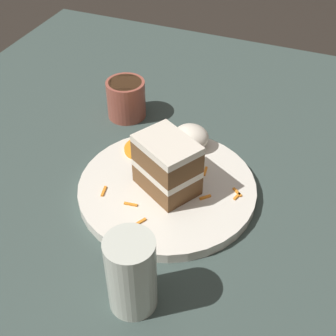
{
  "coord_description": "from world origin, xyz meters",
  "views": [
    {
      "loc": [
        -0.27,
        0.52,
        0.56
      ],
      "look_at": [
        -0.05,
        -0.0,
        0.07
      ],
      "focal_mm": 50.0,
      "sensor_mm": 36.0,
      "label": 1
    }
  ],
  "objects_px": {
    "cake_slice": "(167,165)",
    "drinking_glass": "(132,278)",
    "orange_garnish": "(143,149)",
    "plate": "(168,187)",
    "cream_dollop": "(191,137)",
    "coffee_mug": "(126,98)"
  },
  "relations": [
    {
      "from": "orange_garnish",
      "to": "drinking_glass",
      "type": "height_order",
      "value": "drinking_glass"
    },
    {
      "from": "orange_garnish",
      "to": "coffee_mug",
      "type": "relative_size",
      "value": 0.87
    },
    {
      "from": "drinking_glass",
      "to": "plate",
      "type": "bearing_deg",
      "value": -80.1
    },
    {
      "from": "plate",
      "to": "cake_slice",
      "type": "bearing_deg",
      "value": 102.59
    },
    {
      "from": "cake_slice",
      "to": "orange_garnish",
      "type": "height_order",
      "value": "cake_slice"
    },
    {
      "from": "cream_dollop",
      "to": "orange_garnish",
      "type": "relative_size",
      "value": 0.97
    },
    {
      "from": "orange_garnish",
      "to": "cake_slice",
      "type": "bearing_deg",
      "value": 136.36
    },
    {
      "from": "cake_slice",
      "to": "drinking_glass",
      "type": "height_order",
      "value": "drinking_glass"
    },
    {
      "from": "plate",
      "to": "cake_slice",
      "type": "xyz_separation_m",
      "value": [
        -0.0,
        0.01,
        0.06
      ]
    },
    {
      "from": "cake_slice",
      "to": "orange_garnish",
      "type": "xyz_separation_m",
      "value": [
        0.08,
        -0.07,
        -0.04
      ]
    },
    {
      "from": "cream_dollop",
      "to": "coffee_mug",
      "type": "distance_m",
      "value": 0.17
    },
    {
      "from": "cake_slice",
      "to": "cream_dollop",
      "type": "bearing_deg",
      "value": 30.62
    },
    {
      "from": "cake_slice",
      "to": "coffee_mug",
      "type": "height_order",
      "value": "cake_slice"
    },
    {
      "from": "cake_slice",
      "to": "drinking_glass",
      "type": "distance_m",
      "value": 0.21
    },
    {
      "from": "drinking_glass",
      "to": "coffee_mug",
      "type": "relative_size",
      "value": 1.55
    },
    {
      "from": "cream_dollop",
      "to": "plate",
      "type": "bearing_deg",
      "value": 89.53
    },
    {
      "from": "cake_slice",
      "to": "cream_dollop",
      "type": "relative_size",
      "value": 1.83
    },
    {
      "from": "cake_slice",
      "to": "drinking_glass",
      "type": "bearing_deg",
      "value": -140.18
    },
    {
      "from": "cream_dollop",
      "to": "drinking_glass",
      "type": "xyz_separation_m",
      "value": [
        -0.04,
        0.32,
        0.01
      ]
    },
    {
      "from": "cream_dollop",
      "to": "drinking_glass",
      "type": "height_order",
      "value": "drinking_glass"
    },
    {
      "from": "plate",
      "to": "orange_garnish",
      "type": "xyz_separation_m",
      "value": [
        0.07,
        -0.06,
        0.01
      ]
    },
    {
      "from": "plate",
      "to": "cream_dollop",
      "type": "distance_m",
      "value": 0.11
    }
  ]
}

